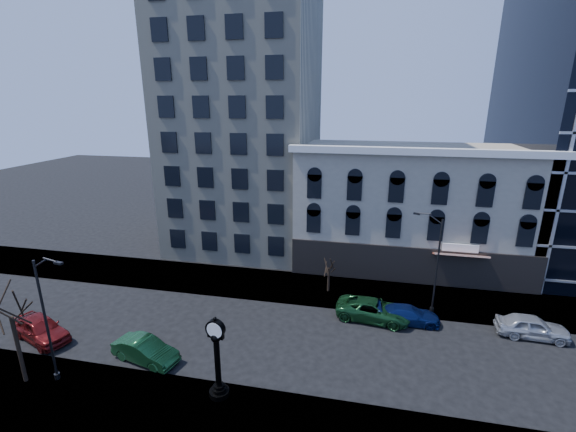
% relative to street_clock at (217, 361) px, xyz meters
% --- Properties ---
extents(ground, '(160.00, 160.00, 0.00)m').
position_rel_street_clock_xyz_m(ground, '(-0.06, 6.00, -2.41)').
color(ground, black).
rests_on(ground, ground).
extents(sidewalk_far, '(160.00, 6.00, 0.12)m').
position_rel_street_clock_xyz_m(sidewalk_far, '(-0.06, 14.00, -2.35)').
color(sidewalk_far, gray).
rests_on(sidewalk_far, ground).
extents(sidewalk_near, '(160.00, 6.00, 0.12)m').
position_rel_street_clock_xyz_m(sidewalk_near, '(-0.06, -2.00, -2.35)').
color(sidewalk_near, gray).
rests_on(sidewalk_near, ground).
extents(cream_tower, '(15.90, 15.40, 42.50)m').
position_rel_street_clock_xyz_m(cream_tower, '(-6.17, 24.88, 16.91)').
color(cream_tower, beige).
rests_on(cream_tower, ground).
extents(victorian_row, '(22.60, 11.19, 12.50)m').
position_rel_street_clock_xyz_m(victorian_row, '(11.94, 21.89, 3.58)').
color(victorian_row, '#ADA38F').
rests_on(victorian_row, ground).
extents(street_clock, '(1.15, 1.15, 5.07)m').
position_rel_street_clock_xyz_m(street_clock, '(0.00, 0.00, 0.00)').
color(street_clock, black).
rests_on(street_clock, sidewalk_near).
extents(street_lamp_near, '(2.12, 0.55, 8.23)m').
position_rel_street_clock_xyz_m(street_lamp_near, '(-9.53, -0.83, 3.92)').
color(street_lamp_near, black).
rests_on(street_lamp_near, sidewalk_near).
extents(street_lamp_far, '(2.04, 0.91, 8.19)m').
position_rel_street_clock_xyz_m(street_lamp_far, '(12.69, 12.20, 3.88)').
color(street_lamp_far, black).
rests_on(street_lamp_far, sidewalk_far).
extents(bare_tree_near, '(4.09, 4.09, 7.03)m').
position_rel_street_clock_xyz_m(bare_tree_near, '(-11.87, -1.28, 3.01)').
color(bare_tree_near, black).
rests_on(bare_tree_near, sidewalk_near).
extents(bare_tree_far, '(2.06, 2.06, 3.53)m').
position_rel_street_clock_xyz_m(bare_tree_far, '(4.79, 13.79, 0.36)').
color(bare_tree_far, black).
rests_on(bare_tree_far, sidewalk_far).
extents(car_near_a, '(5.40, 3.64, 1.71)m').
position_rel_street_clock_xyz_m(car_near_a, '(-14.42, 2.66, -1.56)').
color(car_near_a, maroon).
rests_on(car_near_a, ground).
extents(car_near_b, '(4.81, 2.58, 1.50)m').
position_rel_street_clock_xyz_m(car_near_b, '(-5.88, 2.05, -1.66)').
color(car_near_b, '#143F1E').
rests_on(car_near_b, ground).
extents(car_far_a, '(5.95, 3.31, 1.57)m').
position_rel_street_clock_xyz_m(car_far_a, '(8.66, 10.13, -1.63)').
color(car_far_a, '#143F1E').
rests_on(car_far_a, ground).
extents(car_far_b, '(4.77, 2.14, 1.36)m').
position_rel_street_clock_xyz_m(car_far_b, '(11.26, 10.15, -1.73)').
color(car_far_b, '#0C194C').
rests_on(car_far_b, ground).
extents(car_far_c, '(4.85, 2.15, 1.62)m').
position_rel_street_clock_xyz_m(car_far_c, '(19.77, 10.07, -1.60)').
color(car_far_c, '#A5A8AD').
rests_on(car_far_c, ground).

